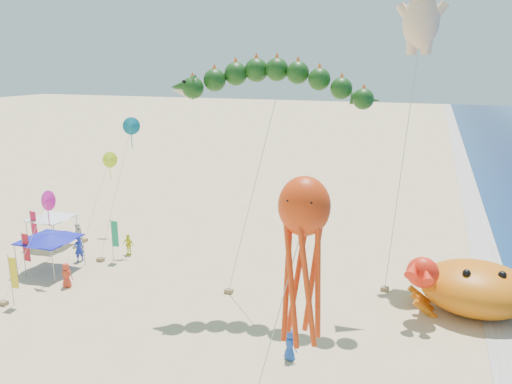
% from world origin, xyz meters
% --- Properties ---
extents(ground, '(320.00, 320.00, 0.00)m').
position_xyz_m(ground, '(0.00, 0.00, 0.00)').
color(ground, '#D1B784').
rests_on(ground, ground).
extents(foam_strip, '(320.00, 320.00, 0.00)m').
position_xyz_m(foam_strip, '(12.00, 0.00, 0.01)').
color(foam_strip, silver).
rests_on(foam_strip, ground).
extents(crab_inflatable, '(8.32, 6.25, 3.65)m').
position_xyz_m(crab_inflatable, '(10.60, 3.80, 1.61)').
color(crab_inflatable, orange).
rests_on(crab_inflatable, ground).
extents(dragon_kite, '(11.18, 4.64, 13.76)m').
position_xyz_m(dragon_kite, '(-0.82, 1.45, 12.53)').
color(dragon_kite, '#12380F').
rests_on(dragon_kite, ground).
extents(cherub_kite, '(2.24, 5.63, 19.29)m').
position_xyz_m(cherub_kite, '(6.27, 9.46, 16.95)').
color(cherub_kite, '#FEC89B').
rests_on(cherub_kite, ground).
extents(octopus_kite, '(2.94, 2.33, 9.79)m').
position_xyz_m(octopus_kite, '(3.13, -7.08, 6.93)').
color(octopus_kite, red).
rests_on(octopus_kite, ground).
extents(canopy_blue, '(3.64, 3.64, 2.71)m').
position_xyz_m(canopy_blue, '(-16.46, 0.69, 2.44)').
color(canopy_blue, gray).
rests_on(canopy_blue, ground).
extents(canopy_white, '(3.09, 3.09, 2.71)m').
position_xyz_m(canopy_white, '(-19.73, 4.65, 2.44)').
color(canopy_white, gray).
rests_on(canopy_white, ground).
extents(feather_flags, '(7.73, 7.76, 3.20)m').
position_xyz_m(feather_flags, '(-16.34, 0.47, 2.01)').
color(feather_flags, gray).
rests_on(feather_flags, ground).
extents(beachgoers, '(20.72, 10.86, 1.88)m').
position_xyz_m(beachgoers, '(-14.24, 0.10, 0.88)').
color(beachgoers, '#2033BB').
rests_on(beachgoers, ground).
extents(small_kites, '(5.23, 12.94, 10.07)m').
position_xyz_m(small_kites, '(-15.13, 4.68, 6.30)').
color(small_kites, '#D5F51B').
rests_on(small_kites, ground).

